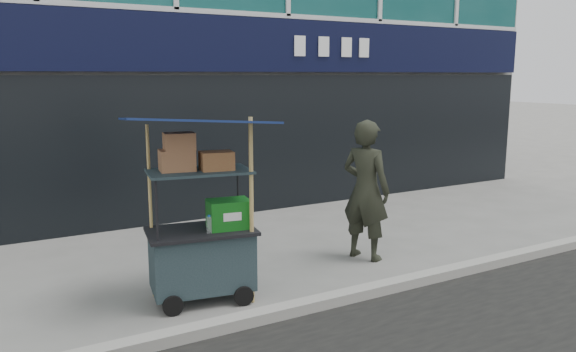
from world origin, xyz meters
TOP-DOWN VIEW (x-y plane):
  - ground at (0.00, 0.00)m, footprint 80.00×80.00m
  - curb at (0.00, -0.20)m, footprint 80.00×0.18m
  - vendor_cart at (-0.89, 0.62)m, footprint 1.64×1.28m
  - vendor_man at (1.47, 0.89)m, footprint 0.67×0.79m

SIDE VIEW (x-z plane):
  - ground at x=0.00m, z-range 0.00..0.00m
  - curb at x=0.00m, z-range 0.00..0.12m
  - vendor_cart at x=-0.89m, z-range -0.30..1.72m
  - vendor_man at x=1.47m, z-range 0.00..1.84m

